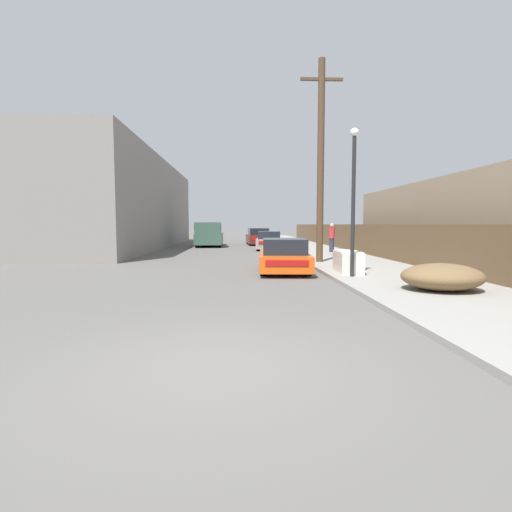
{
  "coord_description": "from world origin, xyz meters",
  "views": [
    {
      "loc": [
        0.29,
        -4.7,
        1.73
      ],
      "look_at": [
        1.0,
        11.72,
        0.43
      ],
      "focal_mm": 28.0,
      "sensor_mm": 36.0,
      "label": 1
    }
  ],
  "objects_px": {
    "car_parked_mid": "(269,241)",
    "utility_pole": "(321,159)",
    "pedestrian": "(332,237)",
    "pickup_truck": "(209,235)",
    "brush_pile": "(442,277)",
    "discarded_fridge": "(348,262)",
    "parked_sports_car_red": "(284,256)",
    "car_parked_far": "(258,237)",
    "street_lamp": "(353,191)"
  },
  "relations": [
    {
      "from": "street_lamp",
      "to": "utility_pole",
      "type": "bearing_deg",
      "value": 90.12
    },
    {
      "from": "pickup_truck",
      "to": "pedestrian",
      "type": "relative_size",
      "value": 3.37
    },
    {
      "from": "car_parked_far",
      "to": "pedestrian",
      "type": "xyz_separation_m",
      "value": [
        3.79,
        -11.06,
        0.32
      ]
    },
    {
      "from": "discarded_fridge",
      "to": "brush_pile",
      "type": "bearing_deg",
      "value": -67.13
    },
    {
      "from": "parked_sports_car_red",
      "to": "utility_pole",
      "type": "distance_m",
      "value": 5.08
    },
    {
      "from": "street_lamp",
      "to": "car_parked_mid",
      "type": "bearing_deg",
      "value": 95.37
    },
    {
      "from": "pickup_truck",
      "to": "discarded_fridge",
      "type": "bearing_deg",
      "value": 107.42
    },
    {
      "from": "utility_pole",
      "to": "street_lamp",
      "type": "bearing_deg",
      "value": -89.88
    },
    {
      "from": "discarded_fridge",
      "to": "pickup_truck",
      "type": "xyz_separation_m",
      "value": [
        -6.01,
        18.14,
        0.46
      ]
    },
    {
      "from": "car_parked_far",
      "to": "street_lamp",
      "type": "distance_m",
      "value": 22.2
    },
    {
      "from": "pickup_truck",
      "to": "brush_pile",
      "type": "xyz_separation_m",
      "value": [
        7.32,
        -21.91,
        -0.49
      ]
    },
    {
      "from": "parked_sports_car_red",
      "to": "brush_pile",
      "type": "relative_size",
      "value": 2.23
    },
    {
      "from": "pedestrian",
      "to": "utility_pole",
      "type": "bearing_deg",
      "value": -107.93
    },
    {
      "from": "discarded_fridge",
      "to": "parked_sports_car_red",
      "type": "xyz_separation_m",
      "value": [
        -2.04,
        1.24,
        0.08
      ]
    },
    {
      "from": "pickup_truck",
      "to": "brush_pile",
      "type": "relative_size",
      "value": 2.88
    },
    {
      "from": "brush_pile",
      "to": "pedestrian",
      "type": "bearing_deg",
      "value": 88.1
    },
    {
      "from": "street_lamp",
      "to": "pedestrian",
      "type": "height_order",
      "value": "street_lamp"
    },
    {
      "from": "parked_sports_car_red",
      "to": "car_parked_mid",
      "type": "bearing_deg",
      "value": 91.69
    },
    {
      "from": "pickup_truck",
      "to": "brush_pile",
      "type": "bearing_deg",
      "value": 107.54
    },
    {
      "from": "car_parked_mid",
      "to": "brush_pile",
      "type": "distance_m",
      "value": 18.11
    },
    {
      "from": "utility_pole",
      "to": "pedestrian",
      "type": "relative_size",
      "value": 5.09
    },
    {
      "from": "car_parked_mid",
      "to": "pedestrian",
      "type": "distance_m",
      "value": 5.44
    },
    {
      "from": "parked_sports_car_red",
      "to": "utility_pole",
      "type": "bearing_deg",
      "value": 58.19
    },
    {
      "from": "pickup_truck",
      "to": "utility_pole",
      "type": "relative_size",
      "value": 0.66
    },
    {
      "from": "pickup_truck",
      "to": "utility_pole",
      "type": "bearing_deg",
      "value": 111.26
    },
    {
      "from": "utility_pole",
      "to": "brush_pile",
      "type": "xyz_separation_m",
      "value": [
        1.49,
        -7.62,
        -4.07
      ]
    },
    {
      "from": "car_parked_mid",
      "to": "pedestrian",
      "type": "xyz_separation_m",
      "value": [
        3.36,
        -4.26,
        0.39
      ]
    },
    {
      "from": "car_parked_mid",
      "to": "street_lamp",
      "type": "bearing_deg",
      "value": -80.14
    },
    {
      "from": "utility_pole",
      "to": "pedestrian",
      "type": "distance_m",
      "value": 7.23
    },
    {
      "from": "car_parked_mid",
      "to": "parked_sports_car_red",
      "type": "bearing_deg",
      "value": -87.42
    },
    {
      "from": "parked_sports_car_red",
      "to": "street_lamp",
      "type": "height_order",
      "value": "street_lamp"
    },
    {
      "from": "discarded_fridge",
      "to": "utility_pole",
      "type": "xyz_separation_m",
      "value": [
        -0.19,
        3.85,
        4.04
      ]
    },
    {
      "from": "car_parked_mid",
      "to": "pickup_truck",
      "type": "relative_size",
      "value": 0.74
    },
    {
      "from": "car_parked_mid",
      "to": "utility_pole",
      "type": "distance_m",
      "value": 11.08
    },
    {
      "from": "car_parked_mid",
      "to": "utility_pole",
      "type": "bearing_deg",
      "value": -77.62
    },
    {
      "from": "car_parked_far",
      "to": "pedestrian",
      "type": "height_order",
      "value": "pedestrian"
    },
    {
      "from": "parked_sports_car_red",
      "to": "car_parked_mid",
      "type": "relative_size",
      "value": 1.04
    },
    {
      "from": "car_parked_far",
      "to": "utility_pole",
      "type": "relative_size",
      "value": 0.54
    },
    {
      "from": "parked_sports_car_red",
      "to": "street_lamp",
      "type": "bearing_deg",
      "value": -48.12
    },
    {
      "from": "discarded_fridge",
      "to": "utility_pole",
      "type": "distance_m",
      "value": 5.58
    },
    {
      "from": "parked_sports_car_red",
      "to": "utility_pole",
      "type": "xyz_separation_m",
      "value": [
        1.85,
        2.6,
        3.95
      ]
    },
    {
      "from": "brush_pile",
      "to": "pedestrian",
      "type": "height_order",
      "value": "pedestrian"
    },
    {
      "from": "street_lamp",
      "to": "parked_sports_car_red",
      "type": "bearing_deg",
      "value": 128.27
    },
    {
      "from": "car_parked_mid",
      "to": "utility_pole",
      "type": "relative_size",
      "value": 0.49
    },
    {
      "from": "pickup_truck",
      "to": "car_parked_far",
      "type": "bearing_deg",
      "value": -146.1
    },
    {
      "from": "utility_pole",
      "to": "parked_sports_car_red",
      "type": "bearing_deg",
      "value": -125.42
    },
    {
      "from": "car_parked_far",
      "to": "pickup_truck",
      "type": "bearing_deg",
      "value": -147.94
    },
    {
      "from": "utility_pole",
      "to": "street_lamp",
      "type": "distance_m",
      "value": 5.27
    },
    {
      "from": "discarded_fridge",
      "to": "street_lamp",
      "type": "height_order",
      "value": "street_lamp"
    },
    {
      "from": "car_parked_far",
      "to": "brush_pile",
      "type": "xyz_separation_m",
      "value": [
        3.34,
        -24.68,
        -0.21
      ]
    }
  ]
}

